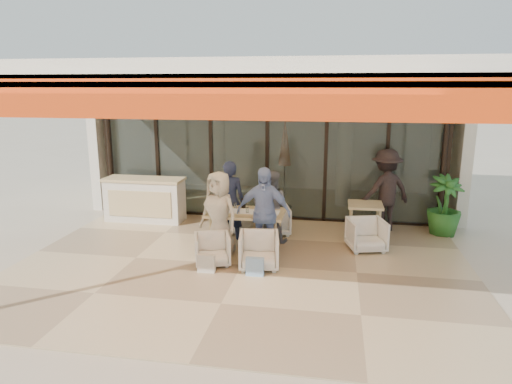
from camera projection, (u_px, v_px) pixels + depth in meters
ground at (242, 266)px, 8.10m from camera, size 70.00×70.00×0.00m
terrace_floor at (242, 266)px, 8.10m from camera, size 8.00×6.00×0.01m
terrace_structure at (237, 78)px, 7.10m from camera, size 8.00×6.00×3.40m
glass_storefront at (267, 153)px, 10.61m from camera, size 8.08×0.10×3.20m
interior_block at (280, 118)px, 12.68m from camera, size 9.05×3.62×3.52m
host_counter at (145, 199)px, 10.65m from camera, size 1.85×0.65×1.04m
dining_table at (246, 214)px, 8.86m from camera, size 1.50×0.90×0.93m
chair_far_left at (235, 219)px, 9.92m from camera, size 0.72×0.70×0.60m
chair_far_right at (274, 219)px, 9.77m from camera, size 0.80×0.77×0.68m
chair_near_left at (212, 248)px, 8.10m from camera, size 0.76×0.73×0.62m
chair_near_right at (259, 249)px, 7.95m from camera, size 0.77×0.73×0.70m
diner_navy at (230, 201)px, 9.32m from camera, size 0.62×0.42×1.66m
diner_grey at (270, 207)px, 9.20m from camera, size 0.73×0.57×1.48m
diner_cream at (219, 214)px, 8.46m from camera, size 0.92×0.76×1.60m
diner_periwinkle at (264, 213)px, 8.31m from camera, size 1.03×0.48×1.72m
tote_bag_cream at (206, 264)px, 7.74m from camera, size 0.30×0.10×0.34m
tote_bag_blue at (255, 267)px, 7.60m from camera, size 0.30×0.10×0.34m
side_table at (365, 209)px, 9.45m from camera, size 0.70×0.70×0.74m
side_chair at (366, 233)px, 8.80m from camera, size 0.81×0.78×0.69m
standing_woman at (385, 191)px, 9.87m from camera, size 1.35×1.15×1.82m
potted_palm at (444, 206)px, 9.66m from camera, size 0.91×0.91×1.29m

